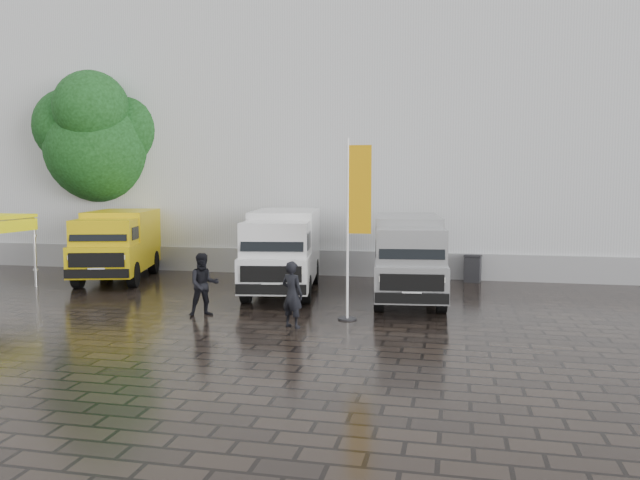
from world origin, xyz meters
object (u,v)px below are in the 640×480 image
Objects in this scene: van_white at (283,252)px; flagpole at (354,220)px; van_yellow at (118,246)px; person_front at (292,294)px; wheelie_bin at (473,268)px; van_silver at (408,258)px; person_tent at (204,285)px.

flagpole reaches higher than van_white.
van_yellow is 0.90× the size of van_white.
wheelie_bin is at bearing -95.16° from person_front.
van_silver is at bearing -109.07° from wheelie_bin.
flagpole reaches higher than van_yellow.
van_silver is 3.53× the size of person_front.
person_tent is (-4.15, -0.36, -1.83)m from flagpole.
person_tent reaches higher than wheelie_bin.
van_yellow is 0.93× the size of van_silver.
flagpole reaches higher than wheelie_bin.
flagpole reaches higher than person_front.
wheelie_bin is at bearing -5.79° from van_yellow.
flagpole is at bearing -115.43° from person_front.
van_silver reaches higher than person_front.
flagpole reaches higher than van_silver.
flagpole is 2.61m from person_front.
van_yellow is 3.30× the size of person_front.
wheelie_bin is 10.68m from person_tent.
van_yellow is 6.92m from van_white.
wheelie_bin is (2.10, 4.03, -0.80)m from van_silver.
flagpole is at bearing -105.78° from wheelie_bin.
flagpole is (3.03, -3.77, 1.34)m from van_white.
flagpole is at bearing -60.50° from van_white.
person_tent is at bearing -174.98° from flagpole.
person_front is (-2.58, -4.48, -0.45)m from van_silver.
person_tent is at bearing -125.67° from wheelie_bin.
person_tent is at bearing -114.37° from van_white.
van_yellow is 7.81m from person_tent.
person_front is (-1.39, -1.21, -1.85)m from flagpole.
van_yellow is 11.16m from van_silver.
van_silver is 3.46× the size of person_tent.
wheelie_bin is 0.60× the size of person_front.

